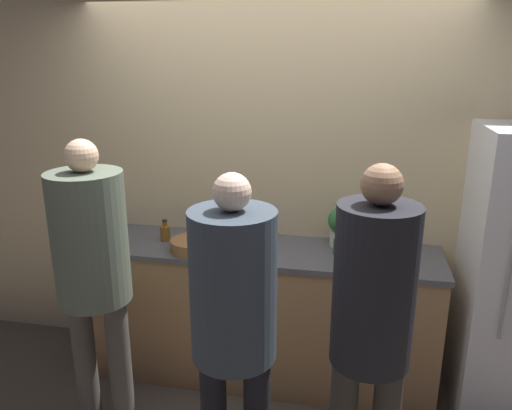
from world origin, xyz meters
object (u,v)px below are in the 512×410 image
(person_left, at_px, (92,260))
(fruit_bowl, at_px, (194,245))
(utensil_crock, at_px, (389,235))
(bottle_green, at_px, (338,246))
(bottle_amber, at_px, (165,232))
(cup_black, at_px, (234,230))
(person_right, at_px, (372,318))
(potted_plant, at_px, (342,225))
(person_center, at_px, (234,312))

(person_left, bearing_deg, fruit_bowl, 52.54)
(utensil_crock, xyz_separation_m, bottle_green, (-0.32, -0.22, -0.02))
(bottle_amber, height_order, cup_black, bottle_amber)
(person_right, relative_size, bottle_amber, 11.77)
(bottle_green, xyz_separation_m, cup_black, (-0.73, 0.20, -0.02))
(fruit_bowl, relative_size, potted_plant, 1.13)
(person_left, relative_size, utensil_crock, 6.02)
(bottle_green, distance_m, potted_plant, 0.18)
(bottle_green, distance_m, cup_black, 0.76)
(utensil_crock, bearing_deg, bottle_green, -145.18)
(person_center, bearing_deg, utensil_crock, 58.07)
(utensil_crock, xyz_separation_m, bottle_amber, (-1.48, -0.21, -0.02))
(person_center, relative_size, cup_black, 19.87)
(fruit_bowl, bearing_deg, utensil_crock, 15.62)
(utensil_crock, xyz_separation_m, cup_black, (-1.05, -0.02, -0.03))
(person_left, bearing_deg, utensil_crock, 28.22)
(fruit_bowl, bearing_deg, potted_plant, 16.88)
(person_right, xyz_separation_m, bottle_green, (-0.19, 0.94, -0.04))
(cup_black, bearing_deg, potted_plant, -3.24)
(utensil_crock, bearing_deg, fruit_bowl, -164.38)
(person_right, distance_m, bottle_amber, 1.65)
(person_right, bearing_deg, fruit_bowl, 143.03)
(person_center, distance_m, utensil_crock, 1.43)
(person_left, xyz_separation_m, person_right, (1.51, -0.29, -0.03))
(fruit_bowl, xyz_separation_m, cup_black, (0.18, 0.32, 0.00))
(potted_plant, bearing_deg, utensil_crock, 11.82)
(person_left, distance_m, cup_black, 1.04)
(utensil_crock, height_order, bottle_green, utensil_crock)
(person_left, relative_size, bottle_green, 11.83)
(utensil_crock, height_order, cup_black, utensil_crock)
(person_center, height_order, bottle_amber, person_center)
(cup_black, bearing_deg, bottle_amber, -156.67)
(person_left, relative_size, fruit_bowl, 5.77)
(person_right, bearing_deg, potted_plant, 99.10)
(bottle_amber, bearing_deg, potted_plant, 7.02)
(person_right, relative_size, bottle_green, 11.81)
(bottle_amber, bearing_deg, person_left, -103.41)
(person_left, bearing_deg, person_right, -10.81)
(person_center, bearing_deg, potted_plant, 68.88)
(utensil_crock, bearing_deg, cup_black, -178.72)
(person_center, distance_m, fruit_bowl, 0.99)
(person_left, bearing_deg, bottle_green, 26.46)
(person_left, bearing_deg, cup_black, 55.43)
(cup_black, xyz_separation_m, potted_plant, (0.74, -0.04, 0.10))
(person_center, relative_size, bottle_amber, 11.38)
(person_left, bearing_deg, bottle_amber, 76.59)
(person_right, bearing_deg, person_left, 169.19)
(person_center, xyz_separation_m, bottle_amber, (-0.73, 1.00, -0.02))
(cup_black, bearing_deg, person_right, -51.35)
(person_center, xyz_separation_m, utensil_crock, (0.75, 1.21, -0.01))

